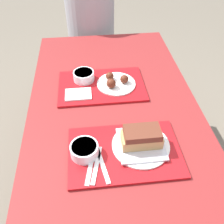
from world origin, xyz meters
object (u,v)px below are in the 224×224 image
Objects in this scene: tray_far at (102,86)px; bowl_coleslaw_near at (84,150)px; bowl_coleslaw_far at (84,75)px; person_seated_across at (90,20)px; brisket_sandwich_plate at (141,140)px; tray_near at (125,152)px; wings_plate_far at (116,82)px.

tray_far is 4.05× the size of bowl_coleslaw_near.
person_seated_across is at bearing 84.66° from bowl_coleslaw_far.
bowl_coleslaw_far is (0.01, 0.49, 0.00)m from bowl_coleslaw_near.
tray_far is at bearing 76.98° from bowl_coleslaw_near.
brisket_sandwich_plate is at bearing -73.43° from tray_far.
tray_far is at bearing 106.57° from brisket_sandwich_plate.
tray_near is 2.22× the size of wings_plate_far.
bowl_coleslaw_far is at bearing -95.34° from person_seated_across.
wings_plate_far is at bearing -3.75° from tray_far.
tray_far is 0.60× the size of person_seated_across.
brisket_sandwich_plate reaches higher than tray_near.
tray_far is at bearing 176.25° from wings_plate_far.
wings_plate_far is (0.17, 0.43, -0.01)m from bowl_coleslaw_near.
bowl_coleslaw_near reaches higher than tray_near.
tray_near is 1.91× the size of brisket_sandwich_plate.
wings_plate_far is 0.81m from person_seated_across.
tray_near is at bearing -1.10° from bowl_coleslaw_near.
bowl_coleslaw_near is 0.47× the size of brisket_sandwich_plate.
bowl_coleslaw_far reaches higher than tray_far.
wings_plate_far is at bearing -83.42° from person_seated_across.
bowl_coleslaw_far is (-0.09, 0.06, 0.03)m from tray_far.
brisket_sandwich_plate is 1.16× the size of wings_plate_far.
brisket_sandwich_plate is at bearing -82.97° from wings_plate_far.
bowl_coleslaw_near is 0.22m from brisket_sandwich_plate.
tray_far is 0.80m from person_seated_across.
bowl_coleslaw_near is at bearing -103.02° from tray_far.
person_seated_across is (-0.14, 1.21, -0.03)m from brisket_sandwich_plate.
tray_near is at bearing -86.51° from person_seated_across.
tray_far is (-0.06, 0.44, 0.00)m from tray_near.
tray_near is at bearing -73.59° from bowl_coleslaw_far.
bowl_coleslaw_near is 1.23m from person_seated_across.
bowl_coleslaw_near and bowl_coleslaw_far have the same top height.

